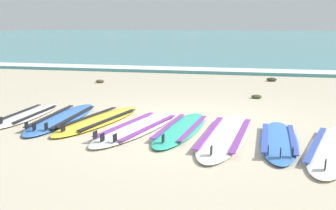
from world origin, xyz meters
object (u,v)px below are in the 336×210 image
at_px(surfboard_0, 28,115).
at_px(surfboard_2, 99,120).
at_px(surfboard_1, 62,118).
at_px(surfboard_5, 225,135).
at_px(surfboard_3, 138,128).
at_px(surfboard_6, 278,140).
at_px(surfboard_4, 181,129).
at_px(surfboard_7, 333,148).

relative_size(surfboard_0, surfboard_2, 0.82).
relative_size(surfboard_1, surfboard_5, 0.90).
height_order(surfboard_1, surfboard_3, same).
bearing_deg(surfboard_1, surfboard_6, -9.06).
height_order(surfboard_1, surfboard_5, same).
height_order(surfboard_2, surfboard_4, same).
distance_m(surfboard_3, surfboard_7, 2.86).
xyz_separation_m(surfboard_2, surfboard_4, (1.47, -0.25, 0.00)).
bearing_deg(surfboard_1, surfboard_0, 173.64).
xyz_separation_m(surfboard_4, surfboard_7, (2.14, -0.54, -0.00)).
bearing_deg(surfboard_6, surfboard_2, 168.97).
height_order(surfboard_3, surfboard_7, same).
bearing_deg(surfboard_2, surfboard_0, 176.60).
height_order(surfboard_0, surfboard_2, same).
distance_m(surfboard_0, surfboard_7, 5.07).
xyz_separation_m(surfboard_0, surfboard_5, (3.55, -0.55, -0.00)).
bearing_deg(surfboard_7, surfboard_2, 167.68).
height_order(surfboard_0, surfboard_4, same).
bearing_deg(surfboard_7, surfboard_4, 165.93).
relative_size(surfboard_0, surfboard_5, 0.75).
height_order(surfboard_2, surfboard_7, same).
relative_size(surfboard_5, surfboard_6, 1.24).
bearing_deg(surfboard_3, surfboard_6, -6.46).
bearing_deg(surfboard_5, surfboard_2, 167.70).
relative_size(surfboard_0, surfboard_6, 0.92).
height_order(surfboard_1, surfboard_6, same).
bearing_deg(surfboard_2, surfboard_3, -22.67).
relative_size(surfboard_0, surfboard_4, 0.88).
xyz_separation_m(surfboard_0, surfboard_1, (0.71, -0.08, 0.00)).
relative_size(surfboard_3, surfboard_5, 0.94).
bearing_deg(surfboard_3, surfboard_1, 167.19).
height_order(surfboard_1, surfboard_7, same).
bearing_deg(surfboard_1, surfboard_3, -12.81).
distance_m(surfboard_2, surfboard_7, 3.70).
distance_m(surfboard_1, surfboard_6, 3.64).
distance_m(surfboard_3, surfboard_5, 1.39).
height_order(surfboard_2, surfboard_5, same).
relative_size(surfboard_0, surfboard_1, 0.83).
xyz_separation_m(surfboard_4, surfboard_5, (0.70, -0.22, -0.00)).
bearing_deg(surfboard_5, surfboard_3, 174.03).
distance_m(surfboard_2, surfboard_5, 2.22).
bearing_deg(surfboard_5, surfboard_0, 171.12).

